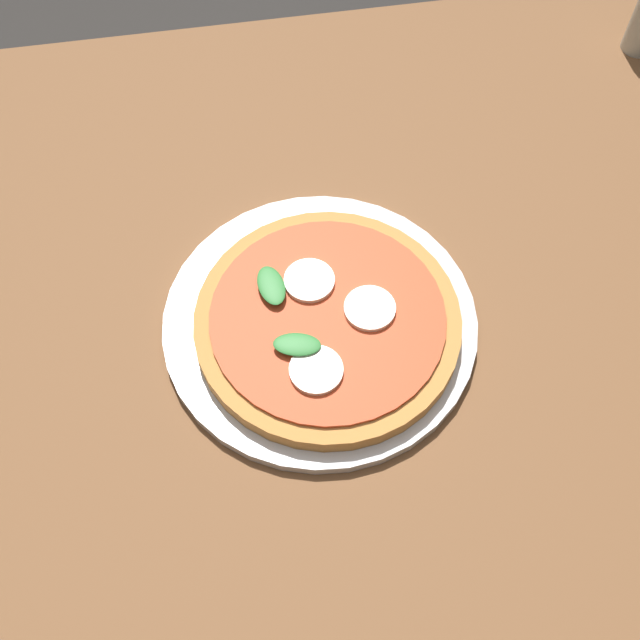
{
  "coord_description": "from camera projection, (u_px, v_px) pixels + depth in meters",
  "views": [
    {
      "loc": [
        0.05,
        -0.36,
        1.41
      ],
      "look_at": [
        0.11,
        0.01,
        0.77
      ],
      "focal_mm": 43.49,
      "sensor_mm": 36.0,
      "label": 1
    }
  ],
  "objects": [
    {
      "name": "pizza",
      "position": [
        328.0,
        324.0,
        0.72
      ],
      "size": [
        0.25,
        0.25,
        0.03
      ],
      "color": "#C6843F",
      "rests_on": "serving_tray"
    },
    {
      "name": "serving_tray",
      "position": [
        320.0,
        322.0,
        0.74
      ],
      "size": [
        0.3,
        0.3,
        0.01
      ],
      "primitive_type": "cylinder",
      "color": "silver",
      "rests_on": "dining_table"
    },
    {
      "name": "dining_table",
      "position": [
        215.0,
        396.0,
        0.82
      ],
      "size": [
        1.5,
        0.92,
        0.76
      ],
      "color": "brown",
      "rests_on": "ground_plane"
    },
    {
      "name": "ground_plane",
      "position": [
        258.0,
        552.0,
        1.39
      ],
      "size": [
        6.0,
        6.0,
        0.0
      ],
      "primitive_type": "plane",
      "color": "#2D2B28"
    }
  ]
}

